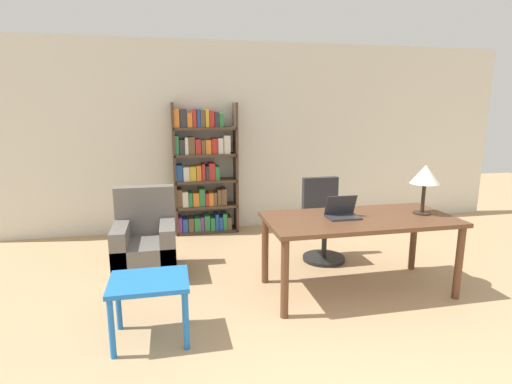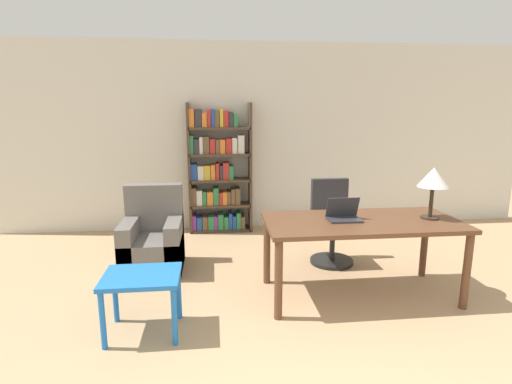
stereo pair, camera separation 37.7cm
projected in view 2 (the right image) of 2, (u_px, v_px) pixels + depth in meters
name	position (u px, v px, depth m)	size (l,w,h in m)	color
wall_back	(268.00, 137.00, 5.89)	(8.00, 0.06, 2.70)	silver
desk	(362.00, 229.00, 3.75)	(1.82, 0.85, 0.75)	brown
laptop	(344.00, 215.00, 3.73)	(0.31, 0.21, 0.21)	#2D2D33
table_lamp	(433.00, 179.00, 3.72)	(0.28, 0.28, 0.49)	#2D2319
office_chair	(331.00, 225.00, 4.65)	(0.50, 0.50, 0.97)	black
side_table_blue	(142.00, 284.00, 3.15)	(0.60, 0.47, 0.50)	blue
armchair	(153.00, 243.00, 4.46)	(0.64, 0.70, 0.93)	#66605B
bookshelf	(217.00, 172.00, 5.73)	(0.90, 0.28, 1.85)	#4C3828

